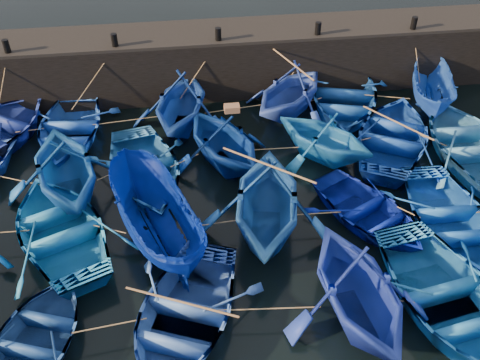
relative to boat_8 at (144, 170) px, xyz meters
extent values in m
plane|color=black|center=(3.12, -4.38, -0.51)|extent=(120.00, 120.00, 0.00)
cube|color=black|center=(3.12, 6.12, 0.74)|extent=(26.00, 2.50, 2.50)
cube|color=black|center=(3.12, 6.12, 2.05)|extent=(26.00, 2.50, 0.12)
cylinder|color=black|center=(-4.88, 5.22, 2.36)|extent=(0.24, 0.24, 0.50)
cylinder|color=black|center=(-0.88, 5.22, 2.36)|extent=(0.24, 0.24, 0.50)
cylinder|color=black|center=(3.12, 5.22, 2.36)|extent=(0.24, 0.24, 0.50)
cylinder|color=black|center=(7.12, 5.22, 2.36)|extent=(0.24, 0.24, 0.50)
cylinder|color=black|center=(11.12, 5.22, 2.36)|extent=(0.24, 0.24, 0.50)
imported|color=blue|center=(-2.82, 2.98, -0.01)|extent=(3.81, 5.09, 1.00)
imported|color=navy|center=(1.43, 3.23, 0.64)|extent=(4.80, 5.22, 2.30)
imported|color=#2543A8|center=(5.75, 3.58, 0.60)|extent=(5.57, 5.58, 2.23)
imported|color=#13458F|center=(8.02, 3.75, 0.08)|extent=(5.41, 6.54, 1.18)
imported|color=blue|center=(11.55, 3.21, 0.31)|extent=(2.91, 4.56, 1.65)
imported|color=#104B94|center=(-2.43, -0.39, 0.71)|extent=(5.11, 5.55, 2.44)
imported|color=#1C5C9D|center=(0.00, 0.00, 0.00)|extent=(4.48, 5.57, 1.03)
imported|color=navy|center=(2.79, 0.60, 0.60)|extent=(5.06, 5.35, 2.22)
imported|color=blue|center=(6.36, 0.54, 0.49)|extent=(4.99, 5.00, 2.00)
imported|color=navy|center=(9.09, 0.76, 0.04)|extent=(5.88, 6.50, 1.11)
imported|color=#3074BB|center=(11.62, -0.09, 0.06)|extent=(3.98, 5.56, 1.15)
imported|color=blue|center=(-2.45, -2.49, 0.02)|extent=(5.41, 6.17, 1.07)
imported|color=navy|center=(0.39, -2.99, 0.47)|extent=(3.58, 5.45, 1.97)
imported|color=#14498F|center=(3.68, -2.88, 0.76)|extent=(5.06, 5.58, 2.55)
imported|color=#021383|center=(6.92, -2.95, -0.08)|extent=(4.56, 5.06, 0.86)
imported|color=blue|center=(9.23, -3.52, -0.02)|extent=(3.51, 4.83, 0.98)
imported|color=navy|center=(-2.62, -6.28, -0.09)|extent=(4.15, 4.85, 0.85)
imported|color=#2E58B6|center=(1.00, -6.09, 0.00)|extent=(5.13, 5.89, 1.02)
imported|color=#1A32A4|center=(5.41, -6.33, 0.66)|extent=(4.36, 4.89, 2.34)
imported|color=blue|center=(7.85, -6.52, 0.04)|extent=(4.69, 5.94, 1.11)
cube|color=brown|center=(3.09, 0.60, 1.81)|extent=(0.51, 0.34, 0.22)
cylinder|color=tan|center=(-4.23, 2.92, 0.04)|extent=(1.02, 0.16, 0.04)
cylinder|color=tan|center=(-0.70, 3.10, 0.04)|extent=(2.46, 0.29, 0.04)
cylinder|color=tan|center=(3.59, 3.41, 0.04)|extent=(2.53, 0.38, 0.04)
cylinder|color=tan|center=(6.89, 3.66, 0.04)|extent=(0.48, 0.20, 0.04)
cylinder|color=tan|center=(9.78, 3.48, 0.04)|extent=(1.74, 0.57, 0.04)
cylinder|color=tan|center=(-4.32, 0.06, 0.04)|extent=(2.00, 0.94, 0.04)
cylinder|color=tan|center=(-1.22, -0.19, 0.04)|extent=(0.65, 0.42, 0.04)
cylinder|color=tan|center=(1.39, 0.30, 0.04)|extent=(1.01, 0.63, 0.04)
cylinder|color=tan|center=(4.57, 0.57, 0.04)|extent=(1.77, 0.10, 0.04)
cylinder|color=tan|center=(7.73, 0.65, 0.04)|extent=(0.94, 0.26, 0.04)
cylinder|color=tan|center=(10.35, 0.33, 0.04)|extent=(0.75, 0.88, 0.04)
cylinder|color=tan|center=(-1.03, -2.74, 0.04)|extent=(1.05, 0.53, 0.04)
cylinder|color=tan|center=(2.04, -2.94, 0.04)|extent=(1.50, 0.14, 0.04)
cylinder|color=tan|center=(5.30, -2.91, 0.04)|extent=(1.43, 0.10, 0.04)
cylinder|color=tan|center=(8.07, -3.23, 0.04)|extent=(0.54, 0.60, 0.04)
cylinder|color=tan|center=(-0.81, -6.19, 0.04)|extent=(1.82, 0.23, 0.04)
cylinder|color=tan|center=(3.20, -6.21, 0.04)|extent=(2.61, 0.28, 0.04)
cylinder|color=tan|center=(6.63, -6.43, 0.04)|extent=(0.65, 0.22, 0.04)
cylinder|color=tan|center=(-5.26, 4.59, 1.07)|extent=(0.80, 1.11, 2.09)
cylinder|color=tan|center=(-1.85, 4.65, 1.07)|extent=(1.98, 0.99, 2.10)
cylinder|color=tan|center=(2.27, 4.78, 1.07)|extent=(1.73, 0.73, 2.09)
cylinder|color=tan|center=(6.44, 4.95, 1.07)|extent=(1.40, 0.38, 2.09)
cylinder|color=tan|center=(7.57, 5.03, 1.07)|extent=(0.94, 0.21, 2.08)
cylinder|color=tan|center=(11.33, 4.76, 1.07)|extent=(0.48, 0.76, 2.08)
cylinder|color=#99724C|center=(5.75, 3.58, 1.75)|extent=(1.08, 2.84, 0.06)
cylinder|color=#99724C|center=(9.09, 0.76, 0.62)|extent=(1.77, 2.49, 0.06)
cylinder|color=#99724C|center=(3.68, -2.88, 2.06)|extent=(2.34, 1.97, 0.06)
cylinder|color=#99724C|center=(1.00, -6.09, 0.54)|extent=(2.74, 1.32, 0.06)
camera|label=1|loc=(1.34, -14.45, 11.23)|focal=40.00mm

